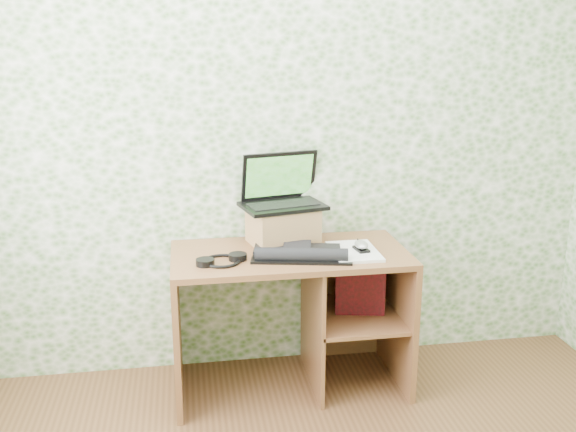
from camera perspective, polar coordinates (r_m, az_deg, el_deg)
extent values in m
plane|color=white|center=(3.44, -0.68, 7.16)|extent=(3.50, 0.00, 3.50)
cube|color=brown|center=(3.27, 0.18, -3.48)|extent=(1.20, 0.60, 0.03)
cube|color=brown|center=(3.37, -9.83, -9.99)|extent=(0.03, 0.60, 0.72)
cube|color=brown|center=(3.55, 9.64, -8.66)|extent=(0.03, 0.60, 0.72)
cube|color=brown|center=(3.43, 2.17, -9.30)|extent=(0.02, 0.56, 0.72)
cube|color=brown|center=(3.47, 5.98, -8.69)|extent=(0.46, 0.56, 0.02)
cube|color=brown|center=(3.74, 4.93, -7.18)|extent=(0.48, 0.02, 0.72)
cube|color=#8F6340|center=(3.37, -0.47, -0.88)|extent=(0.38, 0.34, 0.20)
cube|color=black|center=(3.34, -0.47, 0.90)|extent=(0.47, 0.37, 0.02)
cube|color=black|center=(3.33, -0.44, 1.05)|extent=(0.38, 0.23, 0.00)
cube|color=black|center=(3.42, -0.77, 3.62)|extent=(0.42, 0.16, 0.26)
cube|color=#215618|center=(3.41, -0.75, 3.56)|extent=(0.37, 0.13, 0.22)
cube|color=black|center=(3.23, 0.83, -3.11)|extent=(0.46, 0.24, 0.03)
cube|color=black|center=(3.23, 0.83, -2.95)|extent=(0.16, 0.16, 0.05)
cylinder|color=black|center=(3.12, 1.19, -3.47)|extent=(0.46, 0.16, 0.07)
cube|color=black|center=(3.13, 1.21, -3.99)|extent=(0.50, 0.20, 0.01)
torus|color=black|center=(3.13, -5.91, -4.00)|extent=(0.23, 0.23, 0.02)
cylinder|color=black|center=(3.10, -7.37, -4.10)|extent=(0.09, 0.09, 0.03)
cylinder|color=black|center=(3.16, -4.48, -3.64)|extent=(0.09, 0.09, 0.03)
cube|color=white|center=(3.27, 5.90, -3.15)|extent=(0.23, 0.33, 0.02)
ellipsoid|color=#B5B5B8|center=(3.26, 6.53, -2.74)|extent=(0.08, 0.12, 0.04)
cylinder|color=black|center=(3.36, 6.32, -2.43)|extent=(0.03, 0.14, 0.01)
cube|color=maroon|center=(3.42, 6.43, -6.13)|extent=(0.27, 0.13, 0.31)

